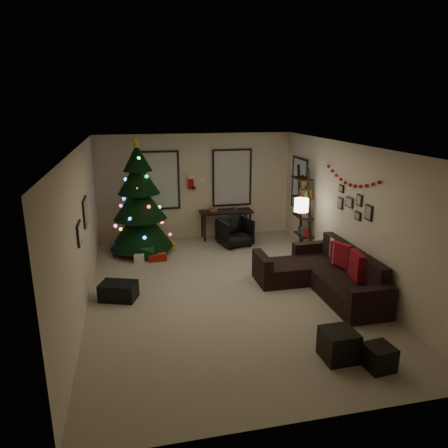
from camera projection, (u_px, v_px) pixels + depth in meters
The scene contains 29 objects.
floor at pixel (226, 291), 7.96m from camera, with size 7.00×7.00×0.00m, color tan.
ceiling at pixel (226, 147), 7.21m from camera, with size 7.00×7.00×0.00m, color white.
wall_back at pixel (196, 187), 10.87m from camera, with size 5.00×5.00×0.00m, color beige.
wall_front at pixel (301, 314), 4.30m from camera, with size 5.00×5.00×0.00m, color beige.
wall_left at pixel (81, 232), 7.06m from camera, with size 7.00×7.00×0.00m, color beige.
wall_right at pixel (352, 215), 8.11m from camera, with size 7.00×7.00×0.00m, color beige.
window_back_left at pixel (159, 181), 10.59m from camera, with size 1.05×0.06×1.50m.
window_back_right at pixel (232, 178), 10.98m from camera, with size 1.05×0.06×1.50m.
window_right_wall at pixel (300, 184), 10.45m from camera, with size 0.06×0.90×1.30m.
christmas_tree at pixel (140, 205), 9.77m from camera, with size 1.49×1.49×2.77m.
presents at pixel (146, 252), 9.72m from camera, with size 1.50×1.01×0.30m.
sofa at pixel (325, 276), 7.99m from camera, with size 1.74×2.54×0.83m.
pillow_red_a at pixel (357, 266), 7.49m from camera, with size 0.13×0.49×0.49m, color maroon.
pillow_red_b at pixel (341, 255), 8.04m from camera, with size 0.12×0.45×0.45m, color maroon.
pillow_cream at pixel (334, 250), 8.30m from camera, with size 0.12×0.40×0.40m, color #C3B19E.
ottoman_near at pixel (339, 345), 5.80m from camera, with size 0.45×0.45×0.43m, color black.
ottoman_far at pixel (379, 357), 5.60m from camera, with size 0.35×0.35×0.34m, color black.
desk at pixel (226, 214), 10.95m from camera, with size 1.36×0.49×0.74m.
desk_chair at pixel (235, 232), 10.44m from camera, with size 0.68×0.64×0.70m, color black.
bookshelf at pixel (304, 211), 9.88m from camera, with size 0.30×0.60×2.05m.
potted_plant at pixel (305, 177), 9.72m from camera, with size 0.40×0.35×0.45m, color #4C4C4C.
floor_lamp at pixel (301, 209), 9.14m from camera, with size 0.30×0.30×1.44m.
art_map at pixel (85, 212), 7.70m from camera, with size 0.04×0.60×0.50m.
art_abstract at pixel (79, 233), 6.68m from camera, with size 0.04×0.45×0.35m.
gallery at pixel (354, 205), 7.97m from camera, with size 0.03×1.25×0.54m.
garland at pixel (351, 179), 7.97m from camera, with size 0.08×1.90×0.30m, color #A5140C, non-canonical shape.
stocking_left at pixel (191, 182), 10.69m from camera, with size 0.20×0.05×0.36m.
stocking_right at pixel (203, 185), 10.92m from camera, with size 0.20×0.05×0.36m.
storage_bin at pixel (118, 291), 7.59m from camera, with size 0.64×0.42×0.32m, color black.
Camera 1 is at (-1.62, -7.11, 3.43)m, focal length 33.71 mm.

